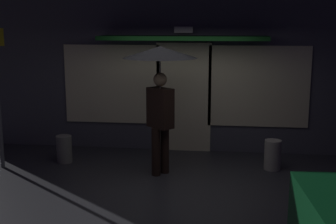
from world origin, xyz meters
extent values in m
plane|color=#2D2D33|center=(0.00, 0.00, 0.00)|extent=(18.00, 18.00, 0.00)
cube|color=#4C4C56|center=(0.00, 2.35, 1.94)|extent=(9.59, 0.30, 3.89)
cube|color=beige|center=(0.00, 2.18, 1.10)|extent=(1.10, 0.04, 2.20)
cube|color=beige|center=(-1.47, 2.18, 1.35)|extent=(1.97, 0.04, 1.60)
cube|color=beige|center=(1.48, 2.18, 1.35)|extent=(1.97, 0.04, 1.60)
cube|color=white|center=(0.00, 2.10, 2.45)|extent=(0.36, 0.16, 0.12)
cube|color=#144C19|center=(0.00, 1.85, 2.30)|extent=(3.20, 0.70, 0.08)
cylinder|color=black|center=(-0.20, 0.74, 0.42)|extent=(0.15, 0.15, 0.83)
cylinder|color=black|center=(-0.33, 0.59, 0.42)|extent=(0.15, 0.15, 0.83)
cube|color=black|center=(-0.26, 0.67, 1.17)|extent=(0.50, 0.48, 0.67)
cube|color=silver|center=(-0.35, 0.77, 1.17)|extent=(0.12, 0.11, 0.54)
cube|color=#721966|center=(-0.35, 0.77, 1.15)|extent=(0.05, 0.05, 0.43)
sphere|color=#A38360|center=(-0.26, 0.67, 1.65)|extent=(0.23, 0.23, 0.23)
cylinder|color=slate|center=(-0.26, 0.67, 1.70)|extent=(0.02, 0.02, 1.00)
cone|color=black|center=(-0.26, 0.67, 2.11)|extent=(1.24, 1.24, 0.19)
cylinder|color=#9E998E|center=(1.69, 1.16, 0.27)|extent=(0.29, 0.29, 0.54)
cylinder|color=slate|center=(-2.15, 1.10, 0.26)|extent=(0.28, 0.28, 0.51)
camera|label=1|loc=(0.76, -6.60, 2.57)|focal=47.38mm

